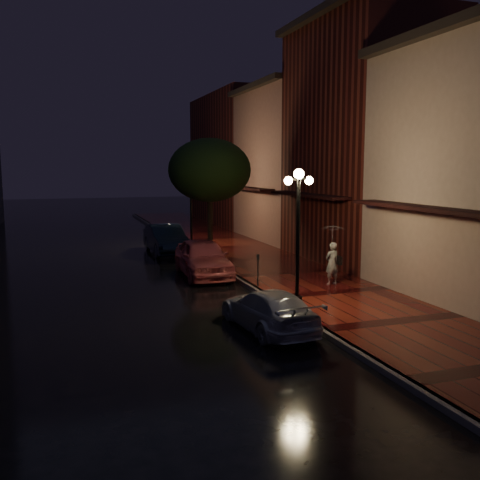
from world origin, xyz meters
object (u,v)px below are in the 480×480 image
object	(u,v)px
woman_with_umbrella	(332,245)
silver_car	(268,310)
streetlamp_near	(298,229)
navy_car	(166,239)
parking_meter	(258,267)
pink_car	(203,258)
streetlamp_far	(191,201)
street_tree	(210,172)

from	to	relation	value
woman_with_umbrella	silver_car	bearing A→B (deg)	34.90
streetlamp_near	woman_with_umbrella	world-z (taller)	streetlamp_near
streetlamp_near	silver_car	world-z (taller)	streetlamp_near
navy_car	silver_car	bearing A→B (deg)	-90.55
parking_meter	streetlamp_near	bearing A→B (deg)	-71.84
streetlamp_near	pink_car	size ratio (longest dim) A/B	0.94
pink_car	woman_with_umbrella	xyz separation A→B (m)	(3.98, -3.71, 0.84)
streetlamp_far	parking_meter	size ratio (longest dim) A/B	3.62
woman_with_umbrella	streetlamp_far	bearing A→B (deg)	-86.63
pink_car	navy_car	world-z (taller)	pink_car
streetlamp_far	parking_meter	world-z (taller)	streetlamp_far
pink_car	parking_meter	xyz separation A→B (m)	(1.25, -3.12, 0.09)
silver_car	woman_with_umbrella	world-z (taller)	woman_with_umbrella
streetlamp_near	street_tree	size ratio (longest dim) A/B	0.74
woman_with_umbrella	parking_meter	bearing A→B (deg)	-21.14
navy_car	woman_with_umbrella	size ratio (longest dim) A/B	2.06
parking_meter	silver_car	bearing A→B (deg)	-93.01
streetlamp_far	parking_meter	distance (m)	11.17
parking_meter	streetlamp_far	bearing A→B (deg)	103.27
streetlamp_near	pink_car	bearing A→B (deg)	103.37
navy_car	silver_car	size ratio (longest dim) A/B	1.17
street_tree	woman_with_umbrella	bearing A→B (deg)	-75.22
street_tree	navy_car	world-z (taller)	street_tree
pink_car	navy_car	distance (m)	6.34
navy_car	street_tree	bearing A→B (deg)	-36.34
streetlamp_near	pink_car	world-z (taller)	streetlamp_near
streetlamp_far	pink_car	distance (m)	8.25
streetlamp_far	silver_car	distance (m)	15.83
pink_car	navy_car	size ratio (longest dim) A/B	1.00
pink_car	street_tree	bearing A→B (deg)	72.99
street_tree	parking_meter	bearing A→B (deg)	-93.27
navy_car	silver_car	xyz separation A→B (m)	(0.13, -14.04, -0.19)
streetlamp_far	streetlamp_near	bearing A→B (deg)	-90.00
streetlamp_near	silver_car	xyz separation A→B (m)	(-1.63, -1.62, -2.03)
streetlamp_near	streetlamp_far	distance (m)	14.00
pink_car	silver_car	xyz separation A→B (m)	(-0.18, -7.71, -0.21)
pink_car	silver_car	world-z (taller)	pink_car
street_tree	woman_with_umbrella	world-z (taller)	street_tree
pink_car	silver_car	distance (m)	7.71
street_tree	pink_car	size ratio (longest dim) A/B	1.26
streetlamp_far	woman_with_umbrella	world-z (taller)	streetlamp_far
pink_car	silver_car	bearing A→B (deg)	-89.19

